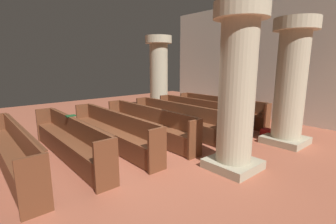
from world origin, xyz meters
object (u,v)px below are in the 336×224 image
object	(u,v)px
pew_row_5	(69,138)
hymn_book	(71,116)
pillar_aisle_side	(291,81)
kneeler_box_red	(268,133)
pew_row_2	(176,117)
pew_row_0	(220,108)
pew_row_3	(148,122)
pew_row_4	(113,129)
pillar_aisle_rear	(237,87)
pillar_far_side	(159,74)
pew_row_1	(200,112)
lectern	(246,109)
pew_row_6	(12,149)

from	to	relation	value
pew_row_5	hymn_book	distance (m)	0.59
pillar_aisle_side	hymn_book	world-z (taller)	pillar_aisle_side
pew_row_5	kneeler_box_red	world-z (taller)	pew_row_5
pew_row_5	hymn_book	bearing A→B (deg)	151.78
kneeler_box_red	pew_row_2	bearing A→B (deg)	-142.16
pew_row_0	pillar_aisle_side	world-z (taller)	pillar_aisle_side
pew_row_3	pew_row_4	size ratio (longest dim) A/B	1.00
pew_row_2	pillar_aisle_rear	world-z (taller)	pillar_aisle_rear
pew_row_2	pillar_far_side	xyz separation A→B (m)	(-2.69, 1.48, 1.21)
pew_row_5	pillar_aisle_side	distance (m)	5.68
pew_row_4	pillar_aisle_rear	size ratio (longest dim) A/B	1.15
pew_row_0	pew_row_2	world-z (taller)	same
pew_row_1	pew_row_4	distance (m)	3.30
pew_row_2	pew_row_4	xyz separation A→B (m)	(0.00, -2.20, 0.00)
pew_row_4	pillar_aisle_side	world-z (taller)	pillar_aisle_side
pew_row_3	pew_row_4	world-z (taller)	same
pew_row_4	lectern	distance (m)	5.34
kneeler_box_red	pew_row_3	bearing A→B (deg)	-127.97
pew_row_6	kneeler_box_red	xyz separation A→B (m)	(2.18, 6.10, -0.37)
pew_row_3	hymn_book	xyz separation A→B (m)	(-0.36, -2.01, 0.43)
pillar_aisle_rear	pew_row_4	bearing A→B (deg)	-155.11
pew_row_1	pillar_aisle_rear	bearing A→B (deg)	-36.55
pew_row_6	pew_row_3	bearing A→B (deg)	90.00
pillar_far_side	lectern	world-z (taller)	pillar_far_side
pew_row_0	pew_row_2	size ratio (longest dim) A/B	1.00
pew_row_0	hymn_book	bearing A→B (deg)	-93.84
pew_row_2	pillar_aisle_side	size ratio (longest dim) A/B	1.15
pew_row_2	pew_row_6	xyz separation A→B (m)	(0.00, -4.41, 0.00)
pew_row_1	pillar_aisle_side	bearing A→B (deg)	8.81
pew_row_4	lectern	xyz separation A→B (m)	(0.57, 5.31, -0.04)
pew_row_0	pillar_far_side	xyz separation A→B (m)	(-2.69, -0.73, 1.21)
pew_row_4	pew_row_1	bearing A→B (deg)	90.00
hymn_book	pew_row_2	bearing A→B (deg)	83.47
pillar_far_side	lectern	xyz separation A→B (m)	(3.26, 1.63, -1.24)
pew_row_1	pew_row_4	bearing A→B (deg)	-90.00
pew_row_5	lectern	xyz separation A→B (m)	(0.57, 6.41, -0.04)
pew_row_3	pew_row_5	bearing A→B (deg)	-90.00
pew_row_1	pew_row_4	world-z (taller)	same
pew_row_0	pew_row_2	distance (m)	2.20
pew_row_1	pew_row_4	xyz separation A→B (m)	(0.00, -3.30, 0.00)
pew_row_2	hymn_book	bearing A→B (deg)	-96.53
pew_row_4	pillar_aisle_side	distance (m)	4.78
pew_row_1	pew_row_6	distance (m)	5.51
pew_row_0	pew_row_2	bearing A→B (deg)	-90.00
pew_row_1	kneeler_box_red	distance (m)	2.29
pew_row_6	pillar_aisle_rear	size ratio (longest dim) A/B	1.15
pew_row_1	hymn_book	size ratio (longest dim) A/B	17.14
pew_row_2	pew_row_0	bearing A→B (deg)	90.00
pew_row_3	pew_row_6	size ratio (longest dim) A/B	1.00
pillar_aisle_side	hymn_book	bearing A→B (deg)	-123.74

